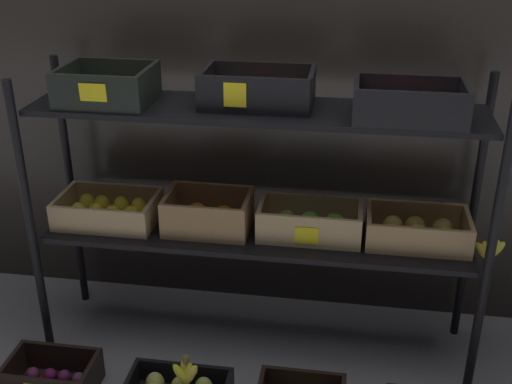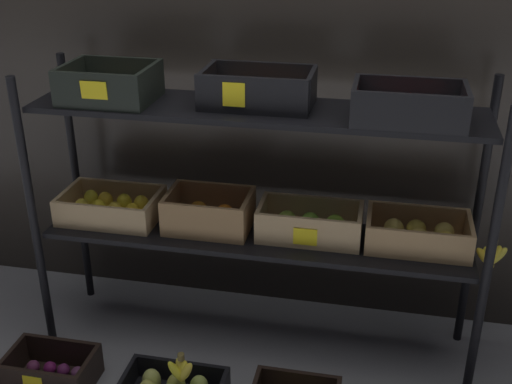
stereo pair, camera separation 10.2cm
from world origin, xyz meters
TOP-DOWN VIEW (x-y plane):
  - ground_plane at (0.00, 0.00)m, footprint 10.00×10.00m
  - storefront_wall at (0.00, 0.38)m, footprint 4.01×0.12m
  - display_rack at (0.01, 0.00)m, footprint 1.72×0.39m
  - crate_ground_plum at (-0.69, -0.40)m, footprint 0.32×0.21m
  - banana_bunch_loose at (-0.18, -0.41)m, footprint 0.11×0.05m

SIDE VIEW (x-z plane):
  - ground_plane at x=0.00m, z-range 0.00..0.00m
  - crate_ground_plum at x=-0.69m, z-range -0.02..0.11m
  - banana_bunch_loose at x=-0.18m, z-range 0.10..0.22m
  - display_rack at x=0.01m, z-range 0.17..1.29m
  - storefront_wall at x=0.00m, z-range 0.00..2.01m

